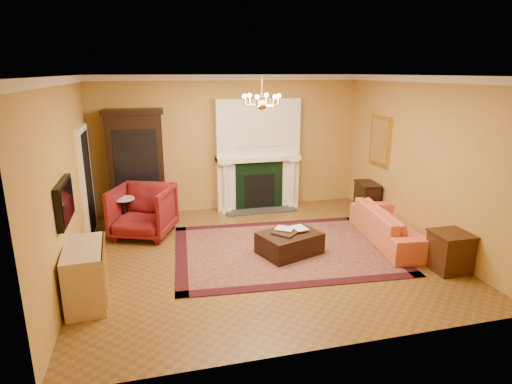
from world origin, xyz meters
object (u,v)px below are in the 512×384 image
object	(u,v)px
china_cabinet	(137,168)
console_table	(367,200)
pedestal_table	(125,213)
end_table	(450,253)
coral_sofa	(393,220)
wingback_armchair	(143,209)
commode	(86,274)
leather_ottoman	(289,243)

from	to	relation	value
china_cabinet	console_table	xyz separation A→B (m)	(4.83, -1.04, -0.76)
pedestal_table	console_table	size ratio (longest dim) A/B	1.03
end_table	console_table	distance (m)	2.81
pedestal_table	end_table	xyz separation A→B (m)	(5.04, -2.94, -0.12)
china_cabinet	console_table	distance (m)	5.00
coral_sofa	end_table	distance (m)	1.31
wingback_armchair	console_table	xyz separation A→B (m)	(4.75, 0.05, -0.19)
commode	end_table	xyz separation A→B (m)	(5.45, -0.42, -0.10)
end_table	console_table	size ratio (longest dim) A/B	0.86
china_cabinet	coral_sofa	world-z (taller)	china_cabinet
commode	leather_ottoman	distance (m)	3.31
end_table	wingback_armchair	bearing A→B (deg)	149.57
wingback_armchair	commode	xyz separation A→B (m)	(-0.76, -2.33, -0.14)
pedestal_table	end_table	bearing A→B (deg)	-30.26
pedestal_table	commode	bearing A→B (deg)	-99.28
pedestal_table	coral_sofa	world-z (taller)	coral_sofa
pedestal_table	coral_sofa	xyz separation A→B (m)	(4.81, -1.65, 0.01)
china_cabinet	end_table	world-z (taller)	china_cabinet
pedestal_table	end_table	distance (m)	5.83
console_table	leather_ottoman	size ratio (longest dim) A/B	0.71
end_table	coral_sofa	bearing A→B (deg)	100.27
pedestal_table	leather_ottoman	distance (m)	3.27
pedestal_table	china_cabinet	bearing A→B (deg)	73.56
wingback_armchair	leather_ottoman	xyz separation A→B (m)	(2.44, -1.52, -0.34)
coral_sofa	console_table	bearing A→B (deg)	-3.69
china_cabinet	wingback_armchair	bearing A→B (deg)	-84.18
china_cabinet	leather_ottoman	size ratio (longest dim) A/B	2.24
wingback_armchair	pedestal_table	distance (m)	0.41
commode	coral_sofa	xyz separation A→B (m)	(5.22, 0.87, 0.03)
console_table	leather_ottoman	xyz separation A→B (m)	(-2.31, -1.57, -0.15)
pedestal_table	coral_sofa	size ratio (longest dim) A/B	0.33
china_cabinet	leather_ottoman	distance (m)	3.74
china_cabinet	wingback_armchair	world-z (taller)	china_cabinet
wingback_armchair	china_cabinet	bearing A→B (deg)	116.47
coral_sofa	end_table	size ratio (longest dim) A/B	3.63
coral_sofa	wingback_armchair	bearing A→B (deg)	78.97
console_table	pedestal_table	bearing A→B (deg)	-174.65
commode	china_cabinet	bearing A→B (deg)	75.19
pedestal_table	commode	size ratio (longest dim) A/B	0.68
coral_sofa	console_table	distance (m)	1.55
console_table	coral_sofa	bearing A→B (deg)	-94.08
coral_sofa	leather_ottoman	world-z (taller)	coral_sofa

